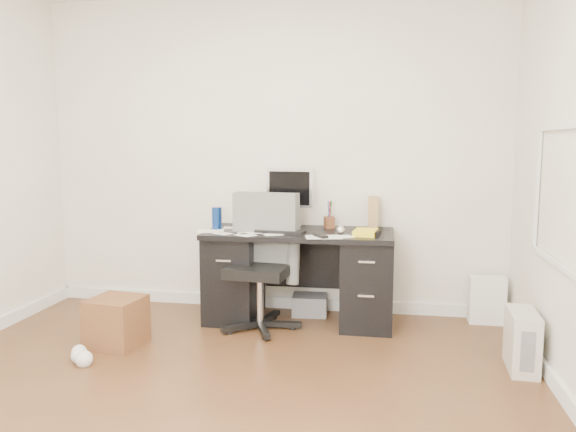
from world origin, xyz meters
name	(u,v)px	position (x,y,z in m)	size (l,w,h in m)	color
ground	(200,411)	(0.00, 0.00, 0.00)	(4.00, 4.00, 0.00)	#4A2D18
room_shell	(202,104)	(0.03, 0.03, 1.66)	(4.02, 4.02, 2.71)	beige
desk	(300,273)	(0.30, 1.65, 0.40)	(1.50, 0.70, 0.75)	black
loose_papers	(274,231)	(0.10, 1.60, 0.75)	(1.10, 0.60, 0.00)	silver
lcd_monitor	(290,198)	(0.19, 1.83, 1.00)	(0.40, 0.23, 0.51)	silver
keyboard	(280,232)	(0.16, 1.53, 0.76)	(0.39, 0.13, 0.02)	black
computer_mouse	(341,230)	(0.64, 1.54, 0.78)	(0.07, 0.07, 0.07)	silver
travel_mug	(217,218)	(-0.39, 1.64, 0.84)	(0.08, 0.08, 0.18)	navy
white_binder	(243,212)	(-0.20, 1.78, 0.88)	(0.10, 0.22, 0.26)	silver
magazine_file	(373,213)	(0.88, 1.91, 0.88)	(0.11, 0.22, 0.26)	#9E764C
pen_cup	(329,214)	(0.52, 1.86, 0.86)	(0.10, 0.10, 0.23)	#512A17
yellow_book	(367,233)	(0.84, 1.54, 0.77)	(0.19, 0.24, 0.04)	yellow
paper_remote	(323,236)	(0.52, 1.38, 0.76)	(0.26, 0.21, 0.02)	silver
office_chair	(260,263)	(0.02, 1.41, 0.53)	(0.60, 0.60, 1.06)	#575A57
pc_tower	(522,341)	(1.86, 0.90, 0.19)	(0.17, 0.39, 0.39)	#B9B5A7
shopping_bag	(487,300)	(1.81, 1.85, 0.19)	(0.28, 0.20, 0.38)	white
wicker_basket	(116,322)	(-0.92, 0.87, 0.18)	(0.35, 0.35, 0.35)	#472915
desk_printer	(310,305)	(0.36, 1.83, 0.09)	(0.29, 0.24, 0.17)	slate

